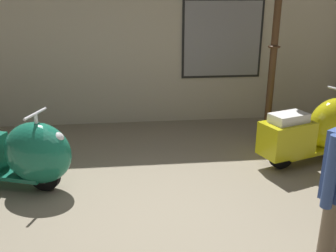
# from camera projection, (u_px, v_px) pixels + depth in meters

# --- Properties ---
(ground_plane) EXTENTS (60.00, 60.00, 0.00)m
(ground_plane) POSITION_uv_depth(u_px,v_px,m) (160.00, 219.00, 3.92)
(ground_plane) COLOR gray
(showroom_back_wall) EXTENTS (18.00, 0.63, 3.21)m
(showroom_back_wall) POSITION_uv_depth(u_px,v_px,m) (150.00, 33.00, 6.53)
(showroom_back_wall) COLOR #BCB29E
(showroom_back_wall) RESTS_ON ground
(scooter_0) EXTENTS (1.67, 0.96, 0.98)m
(scooter_0) POSITION_uv_depth(u_px,v_px,m) (18.00, 154.00, 4.43)
(scooter_0) COLOR black
(scooter_0) RESTS_ON ground
(scooter_1) EXTENTS (1.71, 0.98, 1.01)m
(scooter_1) POSITION_uv_depth(u_px,v_px,m) (320.00, 129.00, 5.20)
(scooter_1) COLOR black
(scooter_1) RESTS_ON ground
(lamppost) EXTENTS (0.33, 0.33, 2.87)m
(lamppost) POSITION_uv_depth(u_px,v_px,m) (276.00, 30.00, 5.64)
(lamppost) COLOR #472D19
(lamppost) RESTS_ON ground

